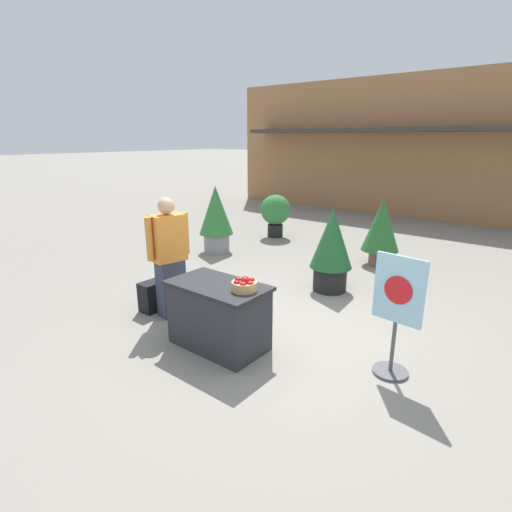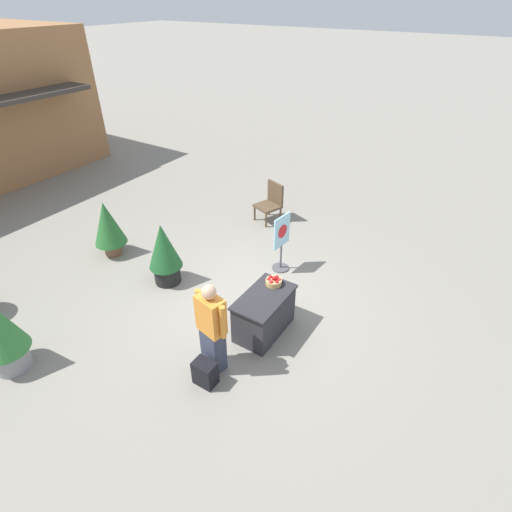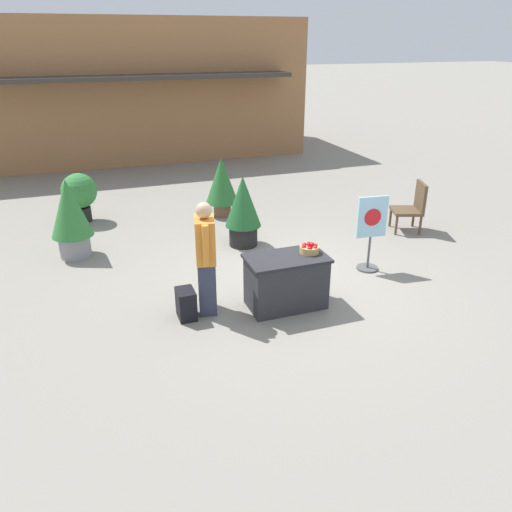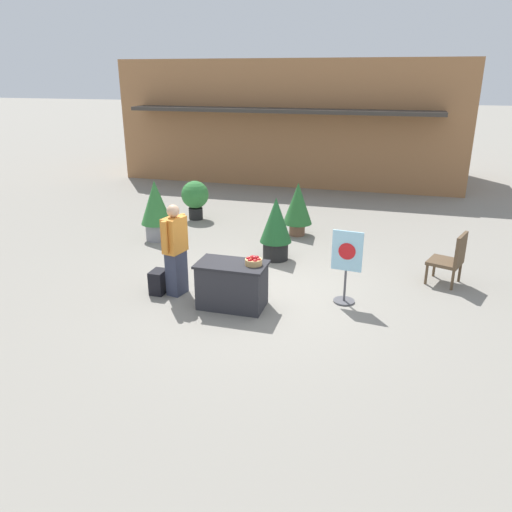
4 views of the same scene
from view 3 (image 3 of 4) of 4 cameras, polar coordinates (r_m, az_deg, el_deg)
name	(u,v)px [view 3 (image 3 of 4)]	position (r m, az deg, el deg)	size (l,w,h in m)	color
ground_plane	(289,283)	(7.94, 3.85, -3.09)	(120.00, 120.00, 0.00)	gray
storefront_building	(108,88)	(17.53, -16.54, 17.93)	(11.78, 5.53, 4.12)	#9E6B42
display_table	(286,281)	(7.12, 3.45, -2.92)	(1.14, 0.66, 0.77)	#2D2D33
apple_basket	(310,248)	(7.09, 6.14, 0.88)	(0.28, 0.28, 0.16)	tan
person_visitor	(206,258)	(6.81, -5.76, -0.25)	(0.34, 0.60, 1.61)	#33384C
backpack	(186,304)	(6.96, -7.99, -5.45)	(0.24, 0.34, 0.42)	black
poster_board	(371,232)	(8.34, 12.99, 2.68)	(0.51, 0.36, 1.26)	#4C4C51
patio_chair	(413,205)	(10.36, 17.47, 5.54)	(0.70, 0.70, 0.99)	brown
potted_plant_near_left	(70,215)	(9.17, -20.48, 4.42)	(0.71, 0.71, 1.40)	gray
potted_plant_near_right	(222,183)	(10.74, -3.95, 8.37)	(0.69, 0.69, 1.27)	brown
potted_plant_far_left	(243,208)	(9.11, -1.50, 5.46)	(0.66, 0.66, 1.32)	black
potted_plant_far_right	(79,193)	(11.00, -19.53, 6.79)	(0.72, 0.72, 1.03)	black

